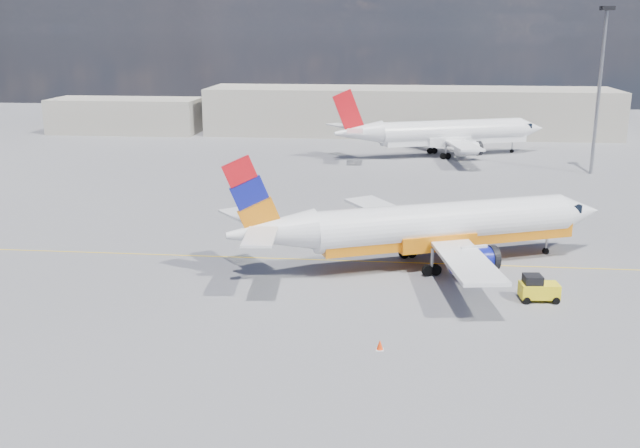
# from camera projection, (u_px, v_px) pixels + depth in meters

# --- Properties ---
(ground) EXTENTS (240.00, 240.00, 0.00)m
(ground) POSITION_uv_depth(u_px,v_px,m) (358.00, 273.00, 53.89)
(ground) COLOR slate
(ground) RESTS_ON ground
(taxi_line) EXTENTS (70.00, 0.15, 0.01)m
(taxi_line) POSITION_uv_depth(u_px,v_px,m) (359.00, 261.00, 56.77)
(taxi_line) COLOR yellow
(taxi_line) RESTS_ON ground
(terminal_main) EXTENTS (70.00, 14.00, 8.00)m
(terminal_main) POSITION_uv_depth(u_px,v_px,m) (409.00, 111.00, 124.29)
(terminal_main) COLOR beige
(terminal_main) RESTS_ON ground
(terminal_annex) EXTENTS (26.00, 10.00, 6.00)m
(terminal_annex) POSITION_uv_depth(u_px,v_px,m) (126.00, 116.00, 126.62)
(terminal_annex) COLOR beige
(terminal_annex) RESTS_ON ground
(main_jet) EXTENTS (31.01, 23.41, 9.50)m
(main_jet) POSITION_uv_depth(u_px,v_px,m) (431.00, 226.00, 54.92)
(main_jet) COLOR white
(main_jet) RESTS_ON ground
(second_jet) EXTENTS (32.62, 24.69, 9.96)m
(second_jet) POSITION_uv_depth(u_px,v_px,m) (445.00, 133.00, 102.78)
(second_jet) COLOR white
(second_jet) RESTS_ON ground
(gse_tug) EXTENTS (2.69, 1.81, 1.83)m
(gse_tug) POSITION_uv_depth(u_px,v_px,m) (538.00, 289.00, 48.30)
(gse_tug) COLOR black
(gse_tug) RESTS_ON ground
(traffic_cone) EXTENTS (0.45, 0.45, 0.64)m
(traffic_cone) POSITION_uv_depth(u_px,v_px,m) (380.00, 345.00, 40.97)
(traffic_cone) COLOR white
(traffic_cone) RESTS_ON ground
(floodlight_mast) EXTENTS (1.50, 1.50, 20.54)m
(floodlight_mast) POSITION_uv_depth(u_px,v_px,m) (601.00, 76.00, 87.84)
(floodlight_mast) COLOR gray
(floodlight_mast) RESTS_ON ground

